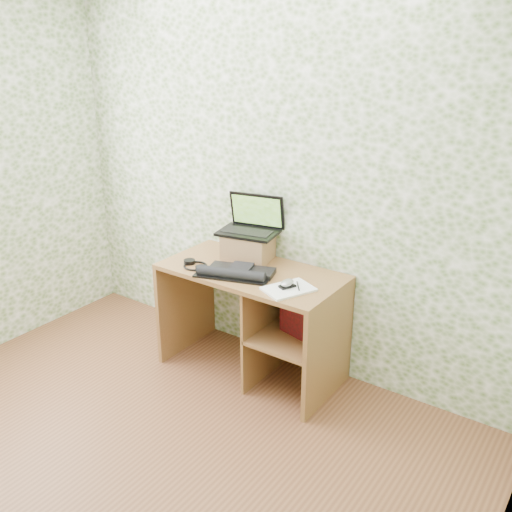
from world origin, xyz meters
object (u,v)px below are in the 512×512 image
Objects in this scene: laptop at (252,224)px; notepad at (288,289)px; keyboard at (237,272)px; desk at (264,309)px; riser at (248,247)px.

laptop reaches higher than notepad.
keyboard reaches higher than notepad.
desk is at bearing 37.95° from keyboard.
riser reaches higher than keyboard.
laptop reaches higher than desk.
notepad is (0.49, -0.27, -0.08)m from riser.
desk is 2.46× the size of keyboard.
laptop is at bearing 172.53° from notepad.
riser is at bearing 93.28° from keyboard.
notepad reaches higher than desk.
laptop reaches higher than riser.
keyboard is at bearing -155.09° from notepad.
laptop is at bearing 90.00° from riser.
notepad is (0.39, 0.00, -0.02)m from keyboard.
keyboard is 0.39m from notepad.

